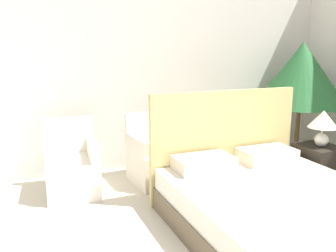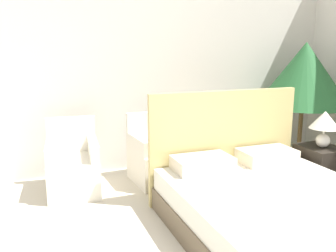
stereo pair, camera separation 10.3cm
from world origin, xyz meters
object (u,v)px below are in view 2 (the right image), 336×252
(bed, at_px, (278,211))
(armchair_near_window_left, at_px, (73,170))
(nightstand, at_px, (319,169))
(table_lamp, at_px, (325,123))
(potted_palm, at_px, (304,77))
(armchair_near_window_right, at_px, (156,160))

(bed, distance_m, armchair_near_window_left, 2.33)
(armchair_near_window_left, relative_size, nightstand, 1.57)
(nightstand, distance_m, table_lamp, 0.56)
(armchair_near_window_left, bearing_deg, bed, -42.22)
(potted_palm, height_order, nightstand, potted_palm)
(armchair_near_window_left, relative_size, table_lamp, 2.00)
(armchair_near_window_left, xyz_separation_m, potted_palm, (3.12, -0.10, 0.98))
(nightstand, bearing_deg, potted_palm, 64.37)
(armchair_near_window_left, xyz_separation_m, armchair_near_window_right, (1.02, 0.00, 0.00))
(bed, xyz_separation_m, nightstand, (1.13, 0.75, 0.01))
(bed, distance_m, armchair_near_window_right, 1.81)
(armchair_near_window_right, xyz_separation_m, table_lamp, (1.68, -0.99, 0.55))
(bed, relative_size, armchair_near_window_right, 2.64)
(potted_palm, xyz_separation_m, nightstand, (-0.42, -0.87, -0.99))
(armchair_near_window_right, xyz_separation_m, nightstand, (1.69, -0.96, -0.00))
(armchair_near_window_left, xyz_separation_m, table_lamp, (2.70, -0.99, 0.55))
(armchair_near_window_right, height_order, table_lamp, table_lamp)
(armchair_near_window_left, bearing_deg, armchair_near_window_right, 5.25)
(bed, height_order, table_lamp, bed)
(bed, relative_size, potted_palm, 1.29)
(armchair_near_window_left, height_order, potted_palm, potted_palm)
(nightstand, relative_size, table_lamp, 1.28)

